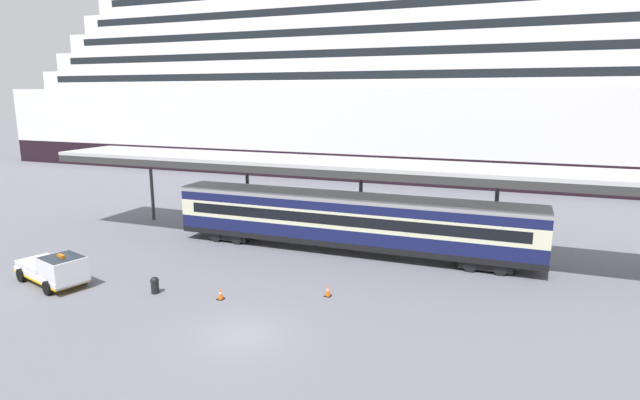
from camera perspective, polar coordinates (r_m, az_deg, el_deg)
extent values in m
plane|color=slate|center=(24.29, -8.90, -14.80)|extent=(400.00, 400.00, 0.00)
cube|color=black|center=(72.72, 18.51, 4.06)|extent=(146.78, 24.14, 3.51)
cube|color=white|center=(72.23, 18.81, 8.66)|extent=(146.78, 24.14, 8.19)
cube|color=white|center=(72.19, 19.11, 12.98)|extent=(135.04, 22.21, 2.72)
cube|color=black|center=(61.15, 18.70, 13.45)|extent=(129.17, 0.12, 0.98)
cube|color=white|center=(72.32, 19.26, 15.12)|extent=(129.64, 21.32, 2.72)
cube|color=black|center=(61.76, 18.89, 15.94)|extent=(124.00, 0.12, 0.98)
cube|color=white|center=(72.56, 19.41, 17.26)|extent=(124.24, 20.43, 2.72)
cube|color=black|center=(62.48, 19.09, 18.39)|extent=(118.84, 0.12, 0.98)
cube|color=white|center=(72.89, 19.56, 19.38)|extent=(118.84, 19.55, 2.72)
cube|color=#BCBCBC|center=(34.66, 3.61, 4.16)|extent=(47.51, 5.50, 0.25)
cube|color=#343434|center=(32.22, 2.19, 2.92)|extent=(47.51, 0.20, 0.50)
cylinder|color=#343434|center=(46.37, -18.53, 1.55)|extent=(0.28, 0.28, 6.09)
cylinder|color=#343434|center=(41.05, -8.20, 0.78)|extent=(0.28, 0.28, 6.09)
cylinder|color=#343434|center=(37.42, 4.63, -0.21)|extent=(0.28, 0.28, 6.09)
cylinder|color=#343434|center=(36.00, 19.30, -1.33)|extent=(0.28, 0.28, 6.09)
cube|color=black|center=(35.31, 3.26, -4.60)|extent=(25.52, 2.80, 0.40)
cube|color=#141947|center=(35.14, 3.27, -3.59)|extent=(25.52, 2.80, 0.90)
cube|color=beige|center=(34.87, 3.29, -1.92)|extent=(25.52, 2.80, 1.20)
cube|color=black|center=(33.59, 2.58, -2.36)|extent=(23.48, 0.08, 0.72)
cube|color=#141947|center=(34.67, 3.31, -0.48)|extent=(25.52, 2.80, 0.60)
cube|color=#9C9C9C|center=(34.57, 3.32, 0.30)|extent=(25.52, 2.69, 0.36)
cube|color=black|center=(39.08, -9.71, -3.74)|extent=(3.20, 2.35, 0.50)
cylinder|color=black|center=(38.59, -11.75, -4.07)|extent=(0.84, 0.12, 0.84)
cylinder|color=black|center=(37.68, -9.44, -4.37)|extent=(0.84, 0.12, 0.84)
cube|color=black|center=(33.94, 18.29, -6.60)|extent=(3.20, 2.35, 0.50)
cylinder|color=black|center=(32.87, 16.60, -7.15)|extent=(0.84, 0.12, 0.84)
cylinder|color=black|center=(32.81, 19.76, -7.39)|extent=(0.84, 0.12, 0.84)
cube|color=white|center=(33.66, -28.13, -7.35)|extent=(5.55, 3.40, 0.36)
cube|color=#F2B20C|center=(33.70, -28.11, -7.56)|extent=(5.56, 3.42, 0.12)
cube|color=white|center=(32.17, -27.17, -6.74)|extent=(2.74, 2.49, 1.10)
cube|color=#19232D|center=(32.07, -27.23, -6.14)|extent=(2.52, 2.36, 0.44)
cube|color=orange|center=(31.99, -27.27, -5.67)|extent=(0.59, 0.35, 0.16)
cube|color=white|center=(34.47, -28.92, -6.37)|extent=(3.34, 2.67, 0.36)
cylinder|color=black|center=(32.67, -25.27, -7.97)|extent=(0.84, 0.47, 0.80)
cylinder|color=black|center=(31.89, -28.48, -8.75)|extent=(0.84, 0.47, 0.80)
cylinder|color=black|center=(35.55, -27.77, -6.64)|extent=(0.84, 0.47, 0.80)
cylinder|color=black|center=(34.84, -30.76, -7.32)|extent=(0.84, 0.47, 0.80)
cube|color=black|center=(28.10, 0.90, -10.80)|extent=(0.36, 0.36, 0.04)
cone|color=#EA590F|center=(27.97, 0.91, -10.18)|extent=(0.30, 0.30, 0.62)
cylinder|color=white|center=(27.96, 0.91, -10.12)|extent=(0.17, 0.17, 0.09)
cube|color=black|center=(28.22, -11.18, -10.93)|extent=(0.36, 0.36, 0.04)
cone|color=#EA590F|center=(28.11, -11.21, -10.34)|extent=(0.30, 0.30, 0.58)
cylinder|color=white|center=(28.09, -11.21, -10.29)|extent=(0.17, 0.17, 0.08)
cylinder|color=black|center=(29.83, -18.18, -9.36)|extent=(0.44, 0.44, 0.70)
sphere|color=black|center=(29.70, -18.23, -8.70)|extent=(0.48, 0.48, 0.48)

